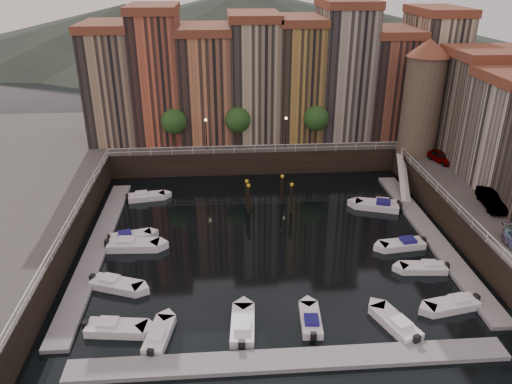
{
  "coord_description": "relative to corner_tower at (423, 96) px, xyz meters",
  "views": [
    {
      "loc": [
        -4.26,
        -42.62,
        24.67
      ],
      "look_at": [
        -0.76,
        4.0,
        3.09
      ],
      "focal_mm": 35.0,
      "sensor_mm": 36.0,
      "label": 1
    }
  ],
  "objects": [
    {
      "name": "gangway",
      "position": [
        -2.9,
        -4.5,
        -8.28
      ],
      "size": [
        2.78,
        8.32,
        3.73
      ],
      "color": "white",
      "rests_on": "ground"
    },
    {
      "name": "boat_near_2",
      "position": [
        -17.94,
        -27.71,
        -9.88
      ],
      "size": [
        1.76,
        4.15,
        0.94
      ],
      "rotation": [
        0.0,
        0.0,
        1.5
      ],
      "color": "white",
      "rests_on": "ground"
    },
    {
      "name": "boat_near_1",
      "position": [
        -23.05,
        -27.99,
        -9.83
      ],
      "size": [
        2.06,
        4.78,
        1.08
      ],
      "rotation": [
        0.0,
        0.0,
        1.49
      ],
      "color": "white",
      "rests_on": "ground"
    },
    {
      "name": "boat_left_2",
      "position": [
        -32.88,
        -15.71,
        -9.8
      ],
      "size": [
        5.11,
        2.05,
        1.16
      ],
      "rotation": [
        0.0,
        0.0,
        -0.04
      ],
      "color": "white",
      "rests_on": "ground"
    },
    {
      "name": "boat_right_1",
      "position": [
        -6.76,
        -21.44,
        -9.87
      ],
      "size": [
        4.25,
        1.82,
        0.96
      ],
      "rotation": [
        0.0,
        0.0,
        3.06
      ],
      "color": "white",
      "rests_on": "ground"
    },
    {
      "name": "boat_near_0",
      "position": [
        -29.11,
        -28.56,
        -9.87
      ],
      "size": [
        2.2,
        4.28,
        0.96
      ],
      "rotation": [
        0.0,
        0.0,
        1.39
      ],
      "color": "white",
      "rests_on": "ground"
    },
    {
      "name": "corner_tower",
      "position": [
        0.0,
        0.0,
        0.0
      ],
      "size": [
        5.2,
        5.2,
        13.8
      ],
      "color": "#6B5B4C",
      "rests_on": "quay_right"
    },
    {
      "name": "promenade_trees",
      "position": [
        -21.33,
        3.7,
        -3.61
      ],
      "size": [
        21.2,
        3.2,
        5.2
      ],
      "color": "black",
      "rests_on": "quay_far"
    },
    {
      "name": "boat_left_3",
      "position": [
        -33.4,
        -13.94,
        -9.87
      ],
      "size": [
        4.28,
        2.41,
        0.96
      ],
      "rotation": [
        0.0,
        0.0,
        0.24
      ],
      "color": "white",
      "rests_on": "ground"
    },
    {
      "name": "boat_right_4",
      "position": [
        -7.19,
        -9.2,
        -9.81
      ],
      "size": [
        5.08,
        3.23,
        1.14
      ],
      "rotation": [
        0.0,
        0.0,
        2.81
      ],
      "color": "white",
      "rests_on": "ground"
    },
    {
      "name": "car_a",
      "position": [
        1.75,
        -3.63,
        -6.54
      ],
      "size": [
        2.64,
        4.15,
        1.32
      ],
      "primitive_type": "imported",
      "rotation": [
        0.0,
        0.0,
        0.3
      ],
      "color": "gray",
      "rests_on": "quay_right"
    },
    {
      "name": "railings",
      "position": [
        -20.0,
        -9.62,
        -6.41
      ],
      "size": [
        36.08,
        34.04,
        0.52
      ],
      "color": "white",
      "rests_on": "ground"
    },
    {
      "name": "ground",
      "position": [
        -20.0,
        -14.5,
        -10.19
      ],
      "size": [
        200.0,
        200.0,
        0.0
      ],
      "primitive_type": "plane",
      "color": "black",
      "rests_on": "ground"
    },
    {
      "name": "mountains",
      "position": [
        -18.28,
        95.5,
        -2.28
      ],
      "size": [
        145.0,
        100.0,
        18.0
      ],
      "color": "#2D382D",
      "rests_on": "ground"
    },
    {
      "name": "dock_left",
      "position": [
        -36.2,
        -15.5,
        -10.02
      ],
      "size": [
        2.0,
        28.0,
        0.35
      ],
      "primitive_type": "cube",
      "color": "gray",
      "rests_on": "ground"
    },
    {
      "name": "dock_near",
      "position": [
        -20.0,
        -31.5,
        -10.02
      ],
      "size": [
        30.0,
        2.0,
        0.35
      ],
      "primitive_type": "cube",
      "color": "gray",
      "rests_on": "ground"
    },
    {
      "name": "quay_far",
      "position": [
        -20.0,
        11.5,
        -8.69
      ],
      "size": [
        80.0,
        20.0,
        3.0
      ],
      "primitive_type": "cube",
      "color": "black",
      "rests_on": "ground"
    },
    {
      "name": "boat_near_3",
      "position": [
        -11.7,
        -28.57,
        -9.84
      ],
      "size": [
        3.12,
        4.67,
        1.06
      ],
      "rotation": [
        0.0,
        0.0,
        1.94
      ],
      "color": "white",
      "rests_on": "ground"
    },
    {
      "name": "car_b",
      "position": [
        1.78,
        -15.6,
        -6.39
      ],
      "size": [
        2.36,
        5.08,
        1.61
      ],
      "primitive_type": "imported",
      "rotation": [
        0.0,
        0.0,
        -0.14
      ],
      "color": "gray",
      "rests_on": "quay_right"
    },
    {
      "name": "dock_right",
      "position": [
        -3.8,
        -15.5,
        -10.02
      ],
      "size": [
        2.0,
        28.0,
        0.35
      ],
      "primitive_type": "cube",
      "color": "gray",
      "rests_on": "ground"
    },
    {
      "name": "mooring_pilings",
      "position": [
        -19.38,
        -8.55,
        -8.54
      ],
      "size": [
        5.06,
        2.63,
        3.78
      ],
      "color": "black",
      "rests_on": "ground"
    },
    {
      "name": "boat_left_4",
      "position": [
        -32.99,
        -4.84,
        -9.86
      ],
      "size": [
        4.47,
        2.26,
        1.0
      ],
      "rotation": [
        0.0,
        0.0,
        0.17
      ],
      "color": "white",
      "rests_on": "ground"
    },
    {
      "name": "boat_right_3",
      "position": [
        -7.1,
        -8.8,
        -9.83
      ],
      "size": [
        4.8,
        2.72,
        1.08
      ],
      "rotation": [
        0.0,
        0.0,
        2.9
      ],
      "color": "white",
      "rests_on": "ground"
    },
    {
      "name": "street_lamps",
      "position": [
        -21.0,
        2.7,
        -4.3
      ],
      "size": [
        10.36,
        0.36,
        4.18
      ],
      "color": "black",
      "rests_on": "quay_far"
    },
    {
      "name": "boat_left_1",
      "position": [
        -33.33,
        -21.99,
        -9.84
      ],
      "size": [
        4.7,
        3.12,
        1.06
      ],
      "rotation": [
        0.0,
        0.0,
        -0.37
      ],
      "color": "white",
      "rests_on": "ground"
    },
    {
      "name": "boat_right_0",
      "position": [
        -6.52,
        -26.68,
        -9.85
      ],
      "size": [
        4.6,
        2.4,
        1.03
      ],
      "rotation": [
        0.0,
        0.0,
        3.33
      ],
      "color": "white",
      "rests_on": "ground"
    },
    {
      "name": "far_terrace",
      "position": [
        -16.69,
        9.0,
        0.76
      ],
      "size": [
        48.7,
        10.3,
        17.5
      ],
      "color": "#9C8063",
      "rests_on": "quay_far"
    },
    {
      "name": "boat_right_2",
      "position": [
        -7.27,
        -17.44,
        -9.85
      ],
      "size": [
        4.53,
        2.1,
        1.02
      ],
      "rotation": [
        0.0,
        0.0,
        3.26
      ],
      "color": "white",
      "rests_on": "ground"
    },
    {
      "name": "boat_left_0",
      "position": [
        -32.38,
        -27.52,
        -9.83
      ],
      "size": [
        4.75,
        2.22,
        1.07
      ],
      "rotation": [
        0.0,
        0.0,
        -0.12
      ],
      "color": "white",
      "rests_on": "ground"
    }
  ]
}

